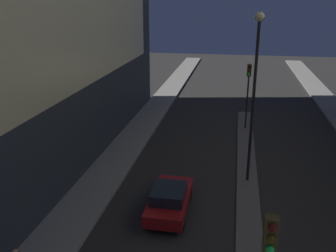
% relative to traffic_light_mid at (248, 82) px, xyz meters
% --- Properties ---
extents(median_strip, '(1.17, 28.36, 0.10)m').
position_rel_traffic_light_mid_xyz_m(median_strip, '(0.00, -9.65, -3.74)').
color(median_strip, '#66605B').
rests_on(median_strip, ground).
extents(traffic_light_mid, '(0.32, 0.42, 5.06)m').
position_rel_traffic_light_mid_xyz_m(traffic_light_mid, '(0.00, 0.00, 0.00)').
color(traffic_light_mid, black).
rests_on(traffic_light_mid, median_strip).
extents(street_lamp, '(0.49, 0.49, 9.12)m').
position_rel_traffic_light_mid_xyz_m(street_lamp, '(0.00, -8.96, 2.23)').
color(street_lamp, black).
rests_on(street_lamp, median_strip).
extents(car_left_lane, '(1.78, 4.16, 1.44)m').
position_rel_traffic_light_mid_xyz_m(car_left_lane, '(-3.76, -12.97, -3.05)').
color(car_left_lane, maroon).
rests_on(car_left_lane, ground).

